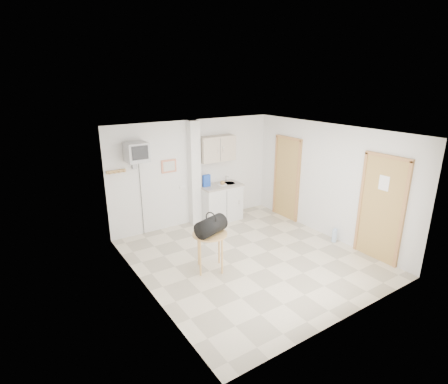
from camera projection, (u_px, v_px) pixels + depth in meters
ground at (250, 258)px, 6.95m from camera, size 4.50×4.50×0.00m
room_envelope at (259, 181)px, 6.66m from camera, size 4.24×4.54×2.55m
kitchenette at (220, 189)px, 8.59m from camera, size 1.03×0.58×2.10m
crt_television at (136, 153)px, 7.20m from camera, size 0.44×0.45×2.15m
round_table at (210, 238)px, 6.34m from camera, size 0.64×0.64×0.73m
duffel_bag at (211, 226)px, 6.22m from camera, size 0.65×0.49×0.43m
water_bottle at (334, 235)px, 7.59m from camera, size 0.11×0.11×0.32m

